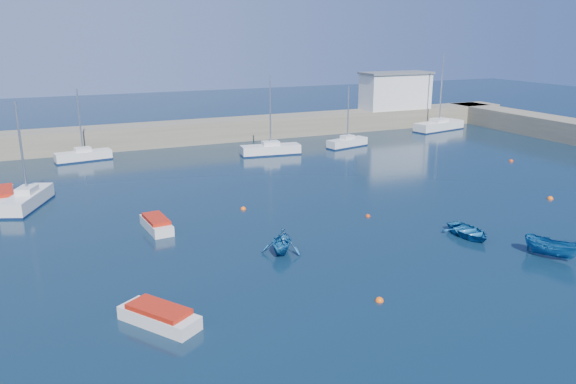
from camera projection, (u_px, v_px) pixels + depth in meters
name	position (u px, v px, depth m)	size (l,w,h in m)	color
ground	(417.00, 287.00, 30.46)	(220.00, 220.00, 0.00)	#0B2033
back_wall	(194.00, 132.00, 70.48)	(96.00, 4.50, 2.60)	#726B57
right_arm	(541.00, 125.00, 75.51)	(4.50, 32.00, 2.60)	#726B57
harbor_office	(395.00, 92.00, 81.25)	(10.00, 4.00, 5.00)	silver
sailboat_3	(28.00, 199.00, 44.20)	(4.02, 6.41, 8.34)	silver
sailboat_5	(83.00, 156.00, 60.33)	(5.95, 2.44, 7.69)	silver
sailboat_6	(271.00, 149.00, 63.41)	(6.87, 2.64, 8.80)	silver
sailboat_7	(347.00, 142.00, 67.64)	(5.63, 2.77, 7.25)	silver
sailboat_8	(439.00, 126.00, 79.22)	(8.49, 3.97, 10.66)	silver
motorboat_0	(159.00, 316.00, 26.45)	(3.50, 4.22, 0.92)	silver
motorboat_1	(156.00, 224.00, 39.20)	(1.67, 3.93, 0.94)	silver
motorboat_2	(2.00, 196.00, 45.83)	(1.97, 5.11, 1.04)	silver
dinghy_center	(469.00, 231.00, 37.88)	(2.57, 3.60, 0.75)	#14538C
dinghy_left	(282.00, 241.00, 34.98)	(2.50, 2.90, 1.53)	#14538C
dinghy_right	(552.00, 248.00, 34.26)	(1.26, 3.34, 1.29)	#14538C
buoy_0	(379.00, 301.00, 28.85)	(0.45, 0.45, 0.45)	#F8590D
buoy_1	(368.00, 217.00, 42.14)	(0.38, 0.38, 0.38)	#BC340E
buoy_2	(550.00, 199.00, 46.61)	(0.48, 0.48, 0.48)	#F8590D
buoy_3	(243.00, 209.00, 43.87)	(0.43, 0.43, 0.43)	#F8590D
buoy_4	(511.00, 161.00, 60.22)	(0.47, 0.47, 0.47)	#BC340E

